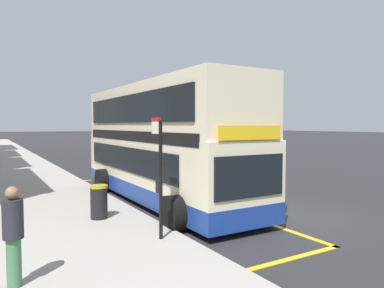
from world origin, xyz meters
The scene contains 8 objects.
ground_plane centered at (0.00, 32.00, 0.00)m, with size 260.00×260.00×0.00m, color #28282B.
double_decker_bus centered at (-2.46, 4.10, 2.06)m, with size 3.26×10.62×4.40m.
bus_bay_markings centered at (-2.52, 3.92, 0.01)m, with size 2.97×13.54×0.01m.
bus_stop_sign centered at (-4.63, -0.40, 1.85)m, with size 0.09×0.51×2.96m.
parked_car_navy_far centered at (4.73, 26.23, 0.80)m, with size 2.09×4.20×1.62m.
parked_car_teal_ahead centered at (2.60, 16.21, 0.80)m, with size 2.09×4.20×1.62m.
pedestrian_waiting_near_sign centered at (-7.92, -1.53, 1.09)m, with size 0.34×0.34×1.74m.
litter_bin centered at (-5.39, 2.19, 0.64)m, with size 0.52×0.52×1.00m.
Camera 1 is at (-8.34, -8.24, 2.92)m, focal length 33.41 mm.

